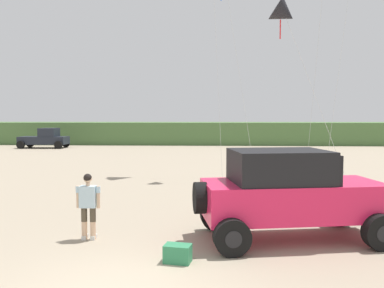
{
  "coord_description": "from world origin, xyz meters",
  "views": [
    {
      "loc": [
        1.61,
        -6.67,
        3.08
      ],
      "look_at": [
        1.11,
        4.15,
        2.34
      ],
      "focal_mm": 37.21,
      "sensor_mm": 36.0,
      "label": 1
    }
  ],
  "objects_px": {
    "jeep": "(289,192)",
    "kite_blue_swept": "(284,13)",
    "distant_pickup": "(45,139)",
    "cooler_box": "(178,254)",
    "person_watching": "(88,203)"
  },
  "relations": [
    {
      "from": "jeep",
      "to": "kite_blue_swept",
      "type": "height_order",
      "value": "kite_blue_swept"
    },
    {
      "from": "jeep",
      "to": "distant_pickup",
      "type": "xyz_separation_m",
      "value": [
        -18.4,
        28.72,
        -0.26
      ]
    },
    {
      "from": "jeep",
      "to": "kite_blue_swept",
      "type": "relative_size",
      "value": 0.62
    },
    {
      "from": "cooler_box",
      "to": "kite_blue_swept",
      "type": "bearing_deg",
      "value": 77.28
    },
    {
      "from": "distant_pickup",
      "to": "kite_blue_swept",
      "type": "height_order",
      "value": "kite_blue_swept"
    },
    {
      "from": "distant_pickup",
      "to": "kite_blue_swept",
      "type": "bearing_deg",
      "value": -48.49
    },
    {
      "from": "person_watching",
      "to": "kite_blue_swept",
      "type": "bearing_deg",
      "value": 49.26
    },
    {
      "from": "jeep",
      "to": "distant_pickup",
      "type": "height_order",
      "value": "jeep"
    },
    {
      "from": "distant_pickup",
      "to": "person_watching",
      "type": "bearing_deg",
      "value": -65.22
    },
    {
      "from": "cooler_box",
      "to": "distant_pickup",
      "type": "relative_size",
      "value": 0.12
    },
    {
      "from": "jeep",
      "to": "person_watching",
      "type": "xyz_separation_m",
      "value": [
        -5.03,
        -0.24,
        -0.26
      ]
    },
    {
      "from": "person_watching",
      "to": "cooler_box",
      "type": "height_order",
      "value": "person_watching"
    },
    {
      "from": "cooler_box",
      "to": "kite_blue_swept",
      "type": "distance_m",
      "value": 11.68
    },
    {
      "from": "cooler_box",
      "to": "distant_pickup",
      "type": "bearing_deg",
      "value": 128.02
    },
    {
      "from": "person_watching",
      "to": "cooler_box",
      "type": "relative_size",
      "value": 2.98
    }
  ]
}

